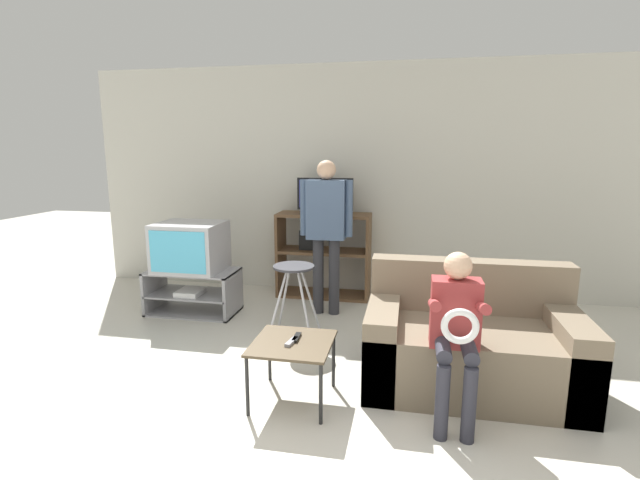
{
  "coord_description": "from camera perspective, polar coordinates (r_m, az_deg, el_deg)",
  "views": [
    {
      "loc": [
        0.59,
        -2.02,
        1.67
      ],
      "look_at": [
        -0.16,
        1.79,
        0.9
      ],
      "focal_mm": 26.0,
      "sensor_mm": 36.0,
      "label": 1
    }
  ],
  "objects": [
    {
      "name": "ground_plane",
      "position": [
        2.69,
        -4.58,
        -27.22
      ],
      "size": [
        18.0,
        18.0,
        0.0
      ],
      "primitive_type": "plane",
      "color": "beige"
    },
    {
      "name": "wall_back",
      "position": [
        5.36,
        4.78,
        7.19
      ],
      "size": [
        6.4,
        0.06,
        2.6
      ],
      "color": "beige",
      "rests_on": "ground_plane"
    },
    {
      "name": "tv_stand",
      "position": [
        4.97,
        -15.35,
        -6.16
      ],
      "size": [
        0.9,
        0.48,
        0.45
      ],
      "color": "#939399",
      "rests_on": "ground_plane"
    },
    {
      "name": "television_main",
      "position": [
        4.88,
        -15.67,
        -0.78
      ],
      "size": [
        0.65,
        0.55,
        0.49
      ],
      "color": "#B2B2B7",
      "rests_on": "tv_stand"
    },
    {
      "name": "media_shelf",
      "position": [
        5.27,
        0.44,
        -1.75
      ],
      "size": [
        1.05,
        0.39,
        0.96
      ],
      "color": "brown",
      "rests_on": "ground_plane"
    },
    {
      "name": "television_flat",
      "position": [
        5.15,
        0.63,
        5.32
      ],
      "size": [
        0.63,
        0.2,
        0.4
      ],
      "color": "black",
      "rests_on": "media_shelf"
    },
    {
      "name": "folding_stool",
      "position": [
        4.05,
        -3.24,
        -4.87
      ],
      "size": [
        0.43,
        0.4,
        0.68
      ],
      "color": "#B7B7BC",
      "rests_on": "ground_plane"
    },
    {
      "name": "snack_table",
      "position": [
        3.14,
        -3.39,
        -13.1
      ],
      "size": [
        0.52,
        0.52,
        0.42
      ],
      "color": "brown",
      "rests_on": "ground_plane"
    },
    {
      "name": "remote_control_black",
      "position": [
        3.16,
        -2.9,
        -11.89
      ],
      "size": [
        0.04,
        0.14,
        0.02
      ],
      "primitive_type": "cube",
      "rotation": [
        0.0,
        0.0,
        0.02
      ],
      "color": "black",
      "rests_on": "snack_table"
    },
    {
      "name": "remote_control_white",
      "position": [
        3.1,
        -3.52,
        -12.38
      ],
      "size": [
        0.06,
        0.15,
        0.02
      ],
      "primitive_type": "cube",
      "rotation": [
        0.0,
        0.0,
        -0.18
      ],
      "color": "gray",
      "rests_on": "snack_table"
    },
    {
      "name": "couch",
      "position": [
        3.54,
        18.03,
        -12.15
      ],
      "size": [
        1.46,
        0.85,
        0.85
      ],
      "color": "#756651",
      "rests_on": "ground_plane"
    },
    {
      "name": "person_standing_adult",
      "position": [
        4.61,
        0.78,
        2.13
      ],
      "size": [
        0.53,
        0.2,
        1.56
      ],
      "color": "#2D2D33",
      "rests_on": "ground_plane"
    },
    {
      "name": "person_seated_child",
      "position": [
        2.95,
        16.39,
        -9.87
      ],
      "size": [
        0.33,
        0.43,
        1.06
      ],
      "color": "#2D2D38",
      "rests_on": "ground_plane"
    }
  ]
}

